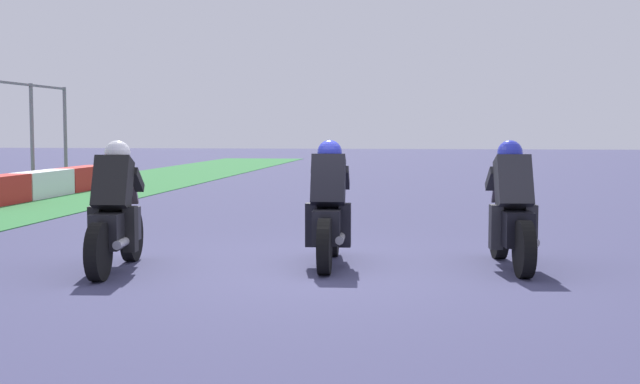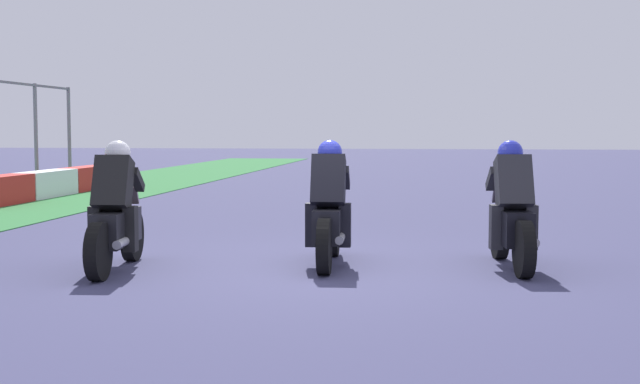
# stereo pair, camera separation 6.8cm
# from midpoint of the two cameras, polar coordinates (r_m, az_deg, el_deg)

# --- Properties ---
(ground_plane) EXTENTS (120.00, 120.00, 0.00)m
(ground_plane) POSITION_cam_midpoint_polar(r_m,az_deg,el_deg) (10.03, -0.09, -5.14)
(ground_plane) COLOR #38385A
(rider_lane_a) EXTENTS (2.04, 0.57, 1.51)m
(rider_lane_a) POSITION_cam_midpoint_polar(r_m,az_deg,el_deg) (10.18, 12.64, -1.56)
(rider_lane_a) COLOR black
(rider_lane_a) RESTS_ON ground_plane
(rider_lane_b) EXTENTS (2.04, 0.55, 1.51)m
(rider_lane_b) POSITION_cam_midpoint_polar(r_m,az_deg,el_deg) (10.14, 0.42, -1.47)
(rider_lane_b) COLOR black
(rider_lane_b) RESTS_ON ground_plane
(rider_lane_c) EXTENTS (2.04, 0.56, 1.51)m
(rider_lane_c) POSITION_cam_midpoint_polar(r_m,az_deg,el_deg) (10.03, -13.85, -1.66)
(rider_lane_c) COLOR black
(rider_lane_c) RESTS_ON ground_plane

